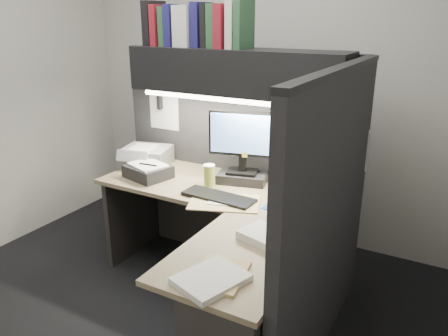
{
  "coord_description": "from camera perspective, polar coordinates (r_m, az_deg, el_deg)",
  "views": [
    {
      "loc": [
        1.52,
        -1.91,
        1.85
      ],
      "look_at": [
        0.17,
        0.51,
        0.89
      ],
      "focal_mm": 35.0,
      "sensor_mm": 36.0,
      "label": 1
    }
  ],
  "objects": [
    {
      "name": "notebook_stack",
      "position": [
        3.25,
        -9.88,
        -0.45
      ],
      "size": [
        0.36,
        0.32,
        0.09
      ],
      "primitive_type": "cube",
      "rotation": [
        0.0,
        0.0,
        -0.24
      ],
      "color": "black",
      "rests_on": "desk"
    },
    {
      "name": "overhead_shelf",
      "position": [
        3.02,
        1.51,
        12.49
      ],
      "size": [
        1.55,
        0.34,
        0.3
      ],
      "primitive_type": "cube",
      "color": "black",
      "rests_on": "partition_back"
    },
    {
      "name": "mouse",
      "position": [
        2.72,
        7.82,
        -4.87
      ],
      "size": [
        0.07,
        0.1,
        0.03
      ],
      "primitive_type": "ellipsoid",
      "rotation": [
        0.0,
        0.0,
        0.16
      ],
      "color": "black",
      "rests_on": "mousepad"
    },
    {
      "name": "task_light_tube",
      "position": [
        2.92,
        0.18,
        8.91
      ],
      "size": [
        1.32,
        0.04,
        0.04
      ],
      "primitive_type": "cylinder",
      "rotation": [
        0.0,
        1.57,
        0.0
      ],
      "color": "white",
      "rests_on": "overhead_shelf"
    },
    {
      "name": "coffee_cup",
      "position": [
        3.04,
        -1.95,
        -1.03
      ],
      "size": [
        0.09,
        0.09,
        0.14
      ],
      "primitive_type": "cylinder",
      "rotation": [
        0.0,
        0.0,
        -0.17
      ],
      "color": "#C5C44F",
      "rests_on": "desk"
    },
    {
      "name": "keyboard",
      "position": [
        2.84,
        -0.72,
        -3.83
      ],
      "size": [
        0.5,
        0.19,
        0.02
      ],
      "primitive_type": "cube",
      "rotation": [
        0.0,
        0.0,
        -0.05
      ],
      "color": "black",
      "rests_on": "desk"
    },
    {
      "name": "open_folder",
      "position": [
        2.78,
        0.07,
        -4.5
      ],
      "size": [
        0.52,
        0.43,
        0.01
      ],
      "primitive_type": "cube",
      "rotation": [
        0.0,
        0.0,
        0.37
      ],
      "color": "tan",
      "rests_on": "desk"
    },
    {
      "name": "binder_row",
      "position": [
        3.16,
        -3.64,
        18.09
      ],
      "size": [
        0.79,
        0.26,
        0.31
      ],
      "color": "black",
      "rests_on": "overhead_shelf"
    },
    {
      "name": "floor",
      "position": [
        3.06,
        -7.85,
        -18.26
      ],
      "size": [
        3.5,
        3.5,
        0.0
      ],
      "primitive_type": "plane",
      "color": "black",
      "rests_on": "ground"
    },
    {
      "name": "partition_right",
      "position": [
        2.4,
        13.3,
        -7.36
      ],
      "size": [
        0.06,
        1.5,
        1.6
      ],
      "primitive_type": "cube",
      "color": "black",
      "rests_on": "floor"
    },
    {
      "name": "paper_stack_a",
      "position": [
        2.35,
        5.25,
        -8.77
      ],
      "size": [
        0.27,
        0.25,
        0.04
      ],
      "primitive_type": "cube",
      "rotation": [
        0.0,
        0.0,
        -0.26
      ],
      "color": "white",
      "rests_on": "desk"
    },
    {
      "name": "manila_stack",
      "position": [
        2.05,
        -0.59,
        -13.75
      ],
      "size": [
        0.27,
        0.32,
        0.02
      ],
      "primitive_type": "cube",
      "rotation": [
        0.0,
        0.0,
        0.18
      ],
      "color": "tan",
      "rests_on": "desk"
    },
    {
      "name": "mousepad",
      "position": [
        2.74,
        7.7,
        -5.08
      ],
      "size": [
        0.22,
        0.2,
        0.0
      ],
      "primitive_type": "cube",
      "rotation": [
        0.0,
        0.0,
        -0.06
      ],
      "color": "#1C439A",
      "rests_on": "desk"
    },
    {
      "name": "wall_back",
      "position": [
        3.76,
        5.19,
        11.44
      ],
      "size": [
        3.5,
        0.04,
        2.7
      ],
      "primitive_type": "cube",
      "color": "beige",
      "rests_on": "floor"
    },
    {
      "name": "pinned_papers",
      "position": [
        2.82,
        4.99,
        2.66
      ],
      "size": [
        1.76,
        1.31,
        0.51
      ],
      "color": "white",
      "rests_on": "partition_back"
    },
    {
      "name": "telephone",
      "position": [
        2.97,
        12.45,
        -2.56
      ],
      "size": [
        0.31,
        0.32,
        0.09
      ],
      "primitive_type": "cube",
      "rotation": [
        0.0,
        0.0,
        -0.63
      ],
      "color": "beige",
      "rests_on": "desk"
    },
    {
      "name": "paper_stack_b",
      "position": [
        2.0,
        -1.7,
        -14.3
      ],
      "size": [
        0.32,
        0.36,
        0.03
      ],
      "primitive_type": "cube",
      "rotation": [
        0.0,
        0.0,
        -0.32
      ],
      "color": "white",
      "rests_on": "desk"
    },
    {
      "name": "partition_back",
      "position": [
        3.37,
        1.4,
        1.0
      ],
      "size": [
        1.9,
        0.06,
        1.6
      ],
      "primitive_type": "cube",
      "color": "black",
      "rests_on": "floor"
    },
    {
      "name": "printer",
      "position": [
        3.52,
        -10.06,
        1.53
      ],
      "size": [
        0.42,
        0.38,
        0.14
      ],
      "primitive_type": "cube",
      "rotation": [
        0.0,
        0.0,
        0.26
      ],
      "color": "gray",
      "rests_on": "desk"
    },
    {
      "name": "desk",
      "position": [
        2.61,
        -0.59,
        -13.49
      ],
      "size": [
        1.7,
        1.53,
        0.73
      ],
      "color": "#8A7A58",
      "rests_on": "floor"
    },
    {
      "name": "monitor",
      "position": [
        3.06,
        2.42,
        1.75
      ],
      "size": [
        0.47,
        0.29,
        0.51
      ],
      "rotation": [
        0.0,
        0.0,
        0.25
      ],
      "color": "black",
      "rests_on": "desk"
    }
  ]
}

